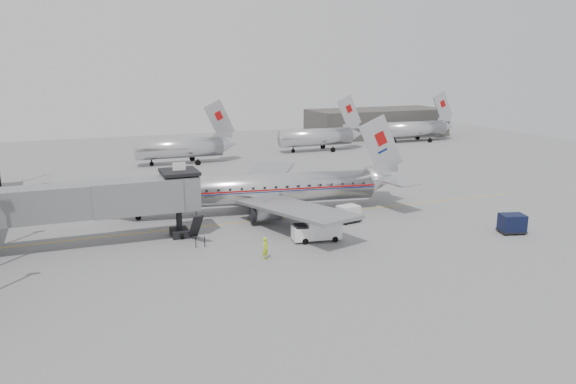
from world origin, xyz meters
The scene contains 12 objects.
ground centered at (0.00, 0.00, 0.00)m, with size 160.00×160.00×0.00m, color slate.
hangar centered at (45.00, 60.00, 3.00)m, with size 30.00×12.00×6.00m, color #3C3A37.
apron_line centered at (3.00, 6.00, 0.01)m, with size 0.15×60.00×0.01m, color gold.
jet_bridge centered at (-16.66, 3.67, 4.18)m, with size 21.00×6.20×7.10m.
distant_aircraft_near centered at (-1.79, 42.00, 2.73)m, with size 16.39×3.20×10.26m.
distant_aircraft_mid centered at (24.21, 46.00, 2.73)m, with size 16.39×3.20×10.26m.
distant_aircraft_far centered at (48.21, 50.00, 2.73)m, with size 16.39×3.20×10.26m.
airliner centered at (0.66, 8.90, 2.66)m, with size 33.30×30.65×10.57m.
service_van centered at (2.43, -2.47, 1.12)m, with size 4.72×2.36×2.13m.
baggage_cart_navy centered at (21.08, -7.25, 1.00)m, with size 2.80×2.40×1.89m.
baggage_cart_white centered at (8.00, 2.00, 0.93)m, with size 2.49×2.07×1.75m.
ramp_worker centered at (-3.74, -5.50, 0.98)m, with size 0.72×0.47×1.96m, color #BDE01A.
Camera 1 is at (-18.39, -48.09, 16.48)m, focal length 35.00 mm.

